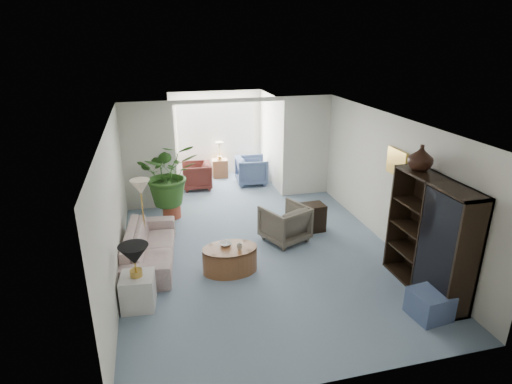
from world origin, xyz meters
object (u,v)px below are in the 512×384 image
object	(u,v)px
cabinet_urn	(421,158)
plant_pot	(172,211)
coffee_table	(230,259)
sunroom_chair_maroon	(197,176)
end_table	(138,291)
entertainment_cabinet	(430,237)
coffee_bowl	(226,244)
side_table_dark	(312,217)
ottoman	(430,304)
wingback_chair	(285,223)
sunroom_chair_blue	(252,170)
coffee_cup	(239,247)
framed_picture	(397,162)
table_lamp	(134,255)
floor_lamp	(140,187)
sunroom_table	(220,168)
sofa	(150,246)

from	to	relation	value
cabinet_urn	plant_pot	world-z (taller)	cabinet_urn
coffee_table	sunroom_chair_maroon	bearing A→B (deg)	90.69
end_table	cabinet_urn	bearing A→B (deg)	-1.92
entertainment_cabinet	sunroom_chair_maroon	xyz separation A→B (m)	(-2.96, 5.67, -0.59)
coffee_bowl	side_table_dark	xyz separation A→B (m)	(2.03, 1.08, -0.19)
ottoman	wingback_chair	bearing A→B (deg)	114.48
coffee_bowl	sunroom_chair_blue	size ratio (longest dim) A/B	0.25
coffee_bowl	coffee_cup	distance (m)	0.28
cabinet_urn	framed_picture	bearing A→B (deg)	76.44
coffee_bowl	framed_picture	bearing A→B (deg)	0.66
coffee_bowl	table_lamp	bearing A→B (deg)	-152.50
floor_lamp	sunroom_chair_blue	xyz separation A→B (m)	(2.86, 3.13, -0.88)
cabinet_urn	sunroom_table	bearing A→B (deg)	110.48
sunroom_table	sofa	bearing A→B (deg)	-114.60
coffee_cup	table_lamp	bearing A→B (deg)	-161.27
sofa	wingback_chair	world-z (taller)	wingback_chair
sofa	floor_lamp	xyz separation A→B (m)	(-0.08, 0.54, 0.94)
entertainment_cabinet	sunroom_chair_blue	size ratio (longest dim) A/B	2.28
sofa	side_table_dark	world-z (taller)	sofa
floor_lamp	plant_pot	xyz separation A→B (m)	(0.58, 1.35, -1.09)
coffee_table	coffee_bowl	bearing A→B (deg)	116.57
framed_picture	sunroom_chair_blue	xyz separation A→B (m)	(-1.69, 4.21, -1.33)
coffee_cup	sunroom_chair_maroon	bearing A→B (deg)	92.60
sunroom_table	side_table_dark	bearing A→B (deg)	-71.92
end_table	floor_lamp	world-z (taller)	floor_lamp
table_lamp	sunroom_chair_blue	world-z (taller)	table_lamp
sofa	wingback_chair	distance (m)	2.61
entertainment_cabinet	cabinet_urn	size ratio (longest dim) A/B	4.63
floor_lamp	ottoman	bearing A→B (deg)	-38.61
wingback_chair	entertainment_cabinet	size ratio (longest dim) A/B	0.43
sofa	table_lamp	bearing A→B (deg)	177.27
coffee_cup	wingback_chair	world-z (taller)	wingback_chair
cabinet_urn	plant_pot	size ratio (longest dim) A/B	1.01
sofa	coffee_bowl	world-z (taller)	sofa
sunroom_chair_blue	plant_pot	bearing A→B (deg)	131.80
coffee_table	sunroom_chair_blue	world-z (taller)	sunroom_chair_blue
side_table_dark	ottoman	size ratio (longest dim) A/B	1.13
sofa	coffee_bowl	size ratio (longest dim) A/B	10.28
coffee_table	sunroom_chair_blue	distance (m)	4.59
table_lamp	sunroom_table	world-z (taller)	table_lamp
wingback_chair	entertainment_cabinet	xyz separation A→B (m)	(1.63, -2.20, 0.57)
table_lamp	sofa	bearing A→B (deg)	81.57
floor_lamp	side_table_dark	size ratio (longest dim) A/B	0.62
coffee_table	sunroom_chair_maroon	size ratio (longest dim) A/B	1.24
floor_lamp	coffee_table	bearing A→B (deg)	-40.92
table_lamp	side_table_dark	size ratio (longest dim) A/B	0.76
coffee_cup	coffee_bowl	bearing A→B (deg)	135.00
floor_lamp	side_table_dark	xyz separation A→B (m)	(3.39, -0.04, -0.96)
floor_lamp	wingback_chair	size ratio (longest dim) A/B	0.44
table_lamp	coffee_bowl	world-z (taller)	table_lamp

